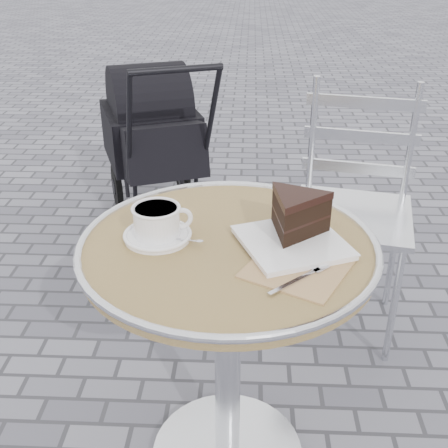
{
  "coord_description": "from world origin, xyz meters",
  "views": [
    {
      "loc": [
        0.04,
        -1.15,
        1.39
      ],
      "look_at": [
        -0.01,
        0.0,
        0.78
      ],
      "focal_mm": 45.0,
      "sensor_mm": 36.0,
      "label": 1
    }
  ],
  "objects_px": {
    "cappuccino_set": "(158,224)",
    "bistro_chair": "(356,181)",
    "cafe_table": "(228,300)",
    "baby_stroller": "(155,146)",
    "cake_plate_set": "(295,221)"
  },
  "relations": [
    {
      "from": "baby_stroller",
      "to": "bistro_chair",
      "type": "bearing_deg",
      "value": -61.88
    },
    {
      "from": "bistro_chair",
      "to": "baby_stroller",
      "type": "distance_m",
      "value": 1.17
    },
    {
      "from": "cake_plate_set",
      "to": "baby_stroller",
      "type": "height_order",
      "value": "baby_stroller"
    },
    {
      "from": "cake_plate_set",
      "to": "baby_stroller",
      "type": "distance_m",
      "value": 1.66
    },
    {
      "from": "cafe_table",
      "to": "cake_plate_set",
      "type": "relative_size",
      "value": 1.96
    },
    {
      "from": "cake_plate_set",
      "to": "cappuccino_set",
      "type": "bearing_deg",
      "value": 157.8
    },
    {
      "from": "cappuccino_set",
      "to": "cake_plate_set",
      "type": "bearing_deg",
      "value": -16.99
    },
    {
      "from": "cake_plate_set",
      "to": "baby_stroller",
      "type": "relative_size",
      "value": 0.39
    },
    {
      "from": "cappuccino_set",
      "to": "cake_plate_set",
      "type": "height_order",
      "value": "cake_plate_set"
    },
    {
      "from": "cake_plate_set",
      "to": "baby_stroller",
      "type": "xyz_separation_m",
      "value": [
        -0.59,
        1.51,
        -0.37
      ]
    },
    {
      "from": "cafe_table",
      "to": "baby_stroller",
      "type": "bearing_deg",
      "value": 105.78
    },
    {
      "from": "cappuccino_set",
      "to": "bistro_chair",
      "type": "height_order",
      "value": "bistro_chair"
    },
    {
      "from": "cake_plate_set",
      "to": "bistro_chair",
      "type": "bearing_deg",
      "value": 47.04
    },
    {
      "from": "cappuccino_set",
      "to": "baby_stroller",
      "type": "distance_m",
      "value": 1.57
    },
    {
      "from": "cafe_table",
      "to": "baby_stroller",
      "type": "xyz_separation_m",
      "value": [
        -0.43,
        1.52,
        -0.15
      ]
    }
  ]
}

